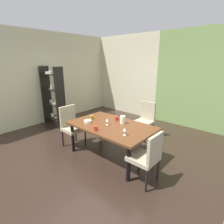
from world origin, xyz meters
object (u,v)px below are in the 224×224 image
chair_head_far (145,119)px  cup_west (92,117)px  pitcher_center (123,120)px  chair_left_near (71,125)px  cup_right (117,118)px  cup_front (95,128)px  display_shelf (53,96)px  wine_glass_east (125,129)px  dining_table (111,128)px  chair_right_near (148,156)px  wine_glass_near_shelf (107,120)px  serving_bowl_left (88,121)px

chair_head_far → cup_west: (-0.62, -1.31, 0.23)m
pitcher_center → chair_left_near: bearing=-157.0°
cup_right → pitcher_center: size_ratio=0.48×
cup_front → cup_west: cup_west is taller
cup_right → display_shelf: bearing=-178.1°
display_shelf → wine_glass_east: 3.16m
cup_front → pitcher_center: 0.66m
cup_front → cup_right: cup_front is taller
dining_table → display_shelf: bearing=175.3°
chair_right_near → chair_head_far: bearing=32.5°
wine_glass_near_shelf → cup_front: (0.03, -0.37, -0.07)m
dining_table → cup_right: cup_right is taller
serving_bowl_left → chair_head_far: bearing=71.4°
chair_head_far → cup_west: 1.47m
chair_right_near → serving_bowl_left: size_ratio=5.95×
serving_bowl_left → cup_right: size_ratio=1.89×
chair_head_far → cup_front: (-0.08, -1.70, 0.22)m
wine_glass_near_shelf → pitcher_center: pitcher_center is taller
chair_left_near → wine_glass_near_shelf: chair_left_near is taller
display_shelf → wine_glass_near_shelf: size_ratio=11.78×
dining_table → pitcher_center: size_ratio=10.35×
wine_glass_near_shelf → serving_bowl_left: wine_glass_near_shelf is taller
cup_right → cup_west: size_ratio=0.85×
chair_left_near → wine_glass_near_shelf: 1.04m
cup_right → dining_table: bearing=-70.2°
cup_west → pitcher_center: pitcher_center is taller
dining_table → cup_front: 0.44m
wine_glass_east → pitcher_center: bearing=131.6°
chair_head_far → cup_west: bearing=64.9°
cup_right → wine_glass_near_shelf: bearing=-83.7°
chair_left_near → cup_west: bearing=117.4°
dining_table → cup_right: (-0.11, 0.30, 0.11)m
cup_west → pitcher_center: bearing=19.9°
chair_left_near → chair_right_near: (2.07, -0.00, -0.02)m
chair_head_far → serving_bowl_left: (-0.51, -1.52, 0.21)m
chair_head_far → wine_glass_near_shelf: chair_head_far is taller
serving_bowl_left → cup_west: bearing=116.3°
display_shelf → dining_table: bearing=-4.7°
serving_bowl_left → cup_front: size_ratio=1.79×
wine_glass_east → cup_front: size_ratio=1.75×
chair_right_near → wine_glass_east: (-0.51, 0.05, 0.31)m
cup_front → pitcher_center: size_ratio=0.51×
serving_bowl_left → pitcher_center: size_ratio=0.91×
dining_table → display_shelf: size_ratio=0.96×
display_shelf → cup_right: (2.50, 0.08, -0.18)m
wine_glass_east → wine_glass_near_shelf: 0.62m
wine_glass_east → pitcher_center: size_ratio=0.90×
wine_glass_near_shelf → cup_west: (-0.50, 0.02, -0.06)m
wine_glass_east → serving_bowl_left: (-0.99, -0.01, -0.08)m
cup_right → cup_west: cup_west is taller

